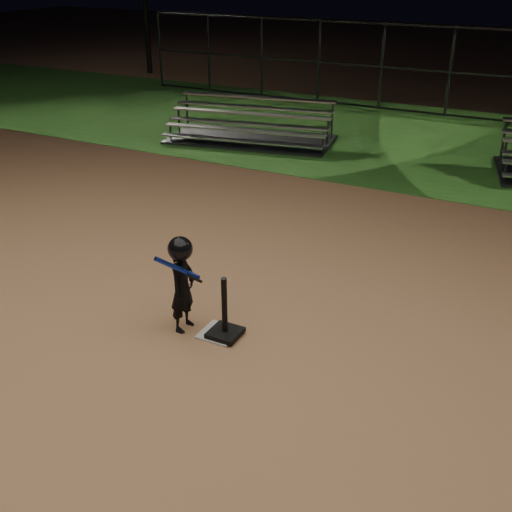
{
  "coord_description": "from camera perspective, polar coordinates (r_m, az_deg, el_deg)",
  "views": [
    {
      "loc": [
        3.4,
        -5.57,
        4.27
      ],
      "look_at": [
        0.0,
        1.0,
        0.65
      ],
      "focal_mm": 43.41,
      "sensor_mm": 36.0,
      "label": 1
    }
  ],
  "objects": [
    {
      "name": "ground",
      "position": [
        7.8,
        -3.4,
        -7.18
      ],
      "size": [
        80.0,
        80.0,
        0.0
      ],
      "primitive_type": "plane",
      "color": "#B17B50",
      "rests_on": "ground"
    },
    {
      "name": "bleacher_left",
      "position": [
        15.89,
        -0.53,
        11.27
      ],
      "size": [
        4.37,
        2.68,
        1.0
      ],
      "rotation": [
        0.0,
        0.0,
        0.18
      ],
      "color": "#B8B8BD",
      "rests_on": "ground"
    },
    {
      "name": "grass_strip",
      "position": [
        16.5,
        14.76,
        10.25
      ],
      "size": [
        60.0,
        8.0,
        0.01
      ],
      "primitive_type": "cube",
      "color": "#2A5F1E",
      "rests_on": "ground"
    },
    {
      "name": "batting_tee",
      "position": [
        7.65,
        -2.88,
        -6.35
      ],
      "size": [
        0.38,
        0.38,
        0.79
      ],
      "color": "black",
      "rests_on": "home_plate"
    },
    {
      "name": "child_batter",
      "position": [
        7.62,
        -6.83,
        -2.34
      ],
      "size": [
        0.44,
        0.59,
        1.26
      ],
      "rotation": [
        0.0,
        0.0,
        1.58
      ],
      "color": "black",
      "rests_on": "ground"
    },
    {
      "name": "backstop_fence",
      "position": [
        19.12,
        17.44,
        15.86
      ],
      "size": [
        20.08,
        0.08,
        2.5
      ],
      "color": "#38383D",
      "rests_on": "ground"
    },
    {
      "name": "home_plate",
      "position": [
        7.79,
        -3.41,
        -7.11
      ],
      "size": [
        0.45,
        0.45,
        0.02
      ],
      "primitive_type": "cube",
      "color": "beige",
      "rests_on": "ground"
    }
  ]
}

